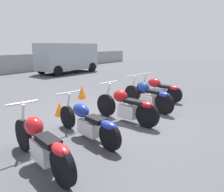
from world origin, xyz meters
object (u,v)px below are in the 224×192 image
motorcycle_slot_2 (126,106)px  traffic_cone_near (60,109)px  motorcycle_slot_1 (87,122)px  motorcycle_slot_0 (41,143)px  traffic_cone_far (82,92)px  motorcycle_slot_3 (148,96)px  motorcycle_slot_4 (159,89)px  parked_van (67,57)px

motorcycle_slot_2 → traffic_cone_near: 2.01m
traffic_cone_near → motorcycle_slot_1: bearing=-115.2°
motorcycle_slot_0 → traffic_cone_far: motorcycle_slot_0 is taller
motorcycle_slot_3 → motorcycle_slot_4: motorcycle_slot_3 is taller
motorcycle_slot_4 → parked_van: size_ratio=0.42×
parked_van → traffic_cone_near: size_ratio=12.11×
motorcycle_slot_0 → parked_van: bearing=57.5°
traffic_cone_near → traffic_cone_far: size_ratio=0.78×
motorcycle_slot_0 → traffic_cone_near: size_ratio=5.43×
motorcycle_slot_1 → parked_van: size_ratio=0.45×
motorcycle_slot_0 → motorcycle_slot_4: size_ratio=1.07×
motorcycle_slot_3 → motorcycle_slot_4: (1.40, 0.20, -0.02)m
motorcycle_slot_3 → motorcycle_slot_2: bearing=-158.9°
traffic_cone_far → motorcycle_slot_4: bearing=-60.8°
motorcycle_slot_1 → traffic_cone_near: size_ratio=5.47×
motorcycle_slot_4 → parked_van: bearing=76.4°
motorcycle_slot_0 → motorcycle_slot_1: 1.31m
motorcycle_slot_1 → motorcycle_slot_4: size_ratio=1.08×
motorcycle_slot_0 → motorcycle_slot_3: size_ratio=1.04×
motorcycle_slot_2 → traffic_cone_near: (-0.59, 1.91, -0.24)m
motorcycle_slot_2 → motorcycle_slot_3: motorcycle_slot_3 is taller
motorcycle_slot_0 → motorcycle_slot_4: 5.53m
parked_van → traffic_cone_far: (-5.58, -6.30, -0.95)m
motorcycle_slot_0 → motorcycle_slot_4: bearing=16.3°
motorcycle_slot_0 → traffic_cone_near: 2.83m
motorcycle_slot_3 → traffic_cone_near: motorcycle_slot_3 is taller
motorcycle_slot_4 → traffic_cone_far: size_ratio=3.96×
motorcycle_slot_1 → motorcycle_slot_2: motorcycle_slot_2 is taller
motorcycle_slot_1 → motorcycle_slot_0: bearing=-161.1°
motorcycle_slot_2 → motorcycle_slot_4: (2.81, 0.23, -0.02)m
traffic_cone_far → motorcycle_slot_2: bearing=-116.4°
motorcycle_slot_3 → parked_van: 10.64m
traffic_cone_near → motorcycle_slot_4: bearing=-26.4°
motorcycle_slot_1 → motorcycle_slot_4: motorcycle_slot_4 is taller
traffic_cone_near → traffic_cone_far: traffic_cone_far is taller
motorcycle_slot_4 → traffic_cone_far: motorcycle_slot_4 is taller
motorcycle_slot_3 → traffic_cone_near: size_ratio=5.24×
motorcycle_slot_3 → parked_van: bearing=78.6°
motorcycle_slot_1 → parked_van: (8.37, 8.91, 0.81)m
motorcycle_slot_4 → traffic_cone_near: size_ratio=5.08×
motorcycle_slot_0 → motorcycle_slot_2: size_ratio=1.03×
motorcycle_slot_2 → motorcycle_slot_0: bearing=-173.0°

